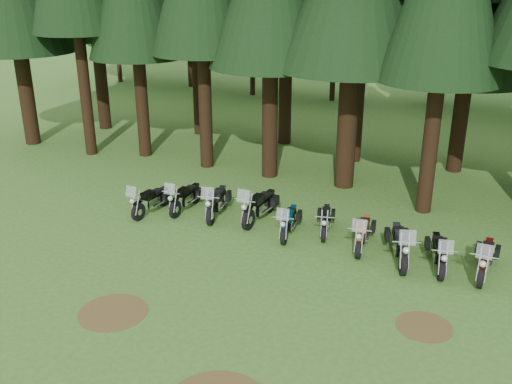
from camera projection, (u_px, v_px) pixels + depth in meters
ground at (250, 299)px, 15.36m from camera, size 120.00×120.00×0.00m
decid_0 at (116, 4)px, 42.96m from camera, size 8.00×7.78×10.00m
decid_1 at (190, 7)px, 41.18m from camera, size 7.91×7.69×9.88m
decid_2 at (255, 23)px, 38.62m from camera, size 6.72×6.53×8.40m
decid_3 at (338, 32)px, 36.99m from camera, size 6.12×5.95×7.65m
decid_4 at (441, 37)px, 35.77m from camera, size 5.93×5.76×7.41m
dirt_patch_0 at (113, 312)px, 14.74m from camera, size 1.80×1.80×0.01m
dirt_patch_1 at (424, 327)px, 14.14m from camera, size 1.40×1.40×0.01m
motorcycle_0 at (151, 201)px, 20.63m from camera, size 0.48×2.20×1.38m
motorcycle_1 at (185, 198)px, 20.88m from camera, size 0.42×2.23×1.41m
motorcycle_2 at (217, 203)px, 20.39m from camera, size 0.79×2.39×1.51m
motorcycle_3 at (259, 207)px, 19.98m from camera, size 0.52×2.48×1.56m
motorcycle_4 at (289, 222)px, 18.91m from camera, size 0.60×2.18×1.37m
motorcycle_5 at (325, 221)px, 19.10m from camera, size 0.59×2.00×0.82m
motorcycle_6 at (363, 234)px, 18.04m from camera, size 0.52×2.27×1.42m
motorcycle_7 at (400, 245)px, 17.18m from camera, size 1.02×2.45×1.56m
motorcycle_8 at (438, 253)px, 16.80m from camera, size 0.76×2.22×1.40m
motorcycle_9 at (485, 260)px, 16.38m from camera, size 0.48×2.32×1.46m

